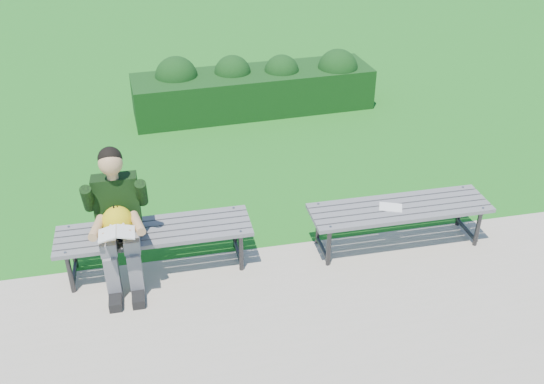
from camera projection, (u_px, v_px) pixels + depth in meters
The scene contains 7 objects.
ground at pixel (261, 249), 6.15m from camera, with size 80.00×80.00×0.00m.
walkway at pixel (305, 379), 4.67m from camera, with size 30.00×3.50×0.02m.
hedge at pixel (254, 86), 9.06m from camera, with size 3.60×1.09×0.88m.
bench_left at pixel (155, 234), 5.65m from camera, with size 1.80×0.50×0.46m.
bench_right at pixel (400, 211), 6.00m from camera, with size 1.80×0.50×0.46m.
seated_boy at pixel (118, 217), 5.36m from camera, with size 0.56×0.76×1.31m.
paper_sheet at pixel (391, 207), 5.95m from camera, with size 0.26×0.23×0.01m.
Camera 1 is at (-0.94, -4.90, 3.64)m, focal length 40.00 mm.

